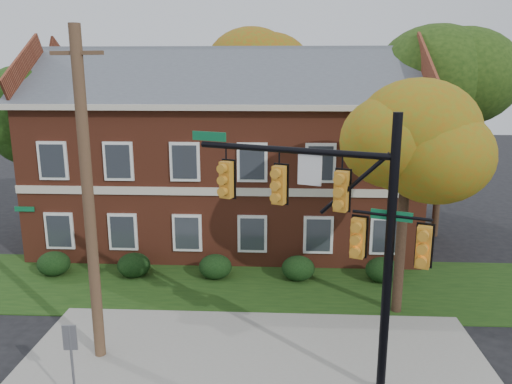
{
  "coord_description": "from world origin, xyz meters",
  "views": [
    {
      "loc": [
        0.72,
        -13.0,
        8.47
      ],
      "look_at": [
        -0.09,
        3.0,
        4.68
      ],
      "focal_mm": 35.0,
      "sensor_mm": 36.0,
      "label": 1
    }
  ],
  "objects_px": {
    "hedge_center": "(215,267)",
    "hedge_far_right": "(382,270)",
    "apartment_building": "(227,145)",
    "tree_right_rear": "(455,81)",
    "hedge_right": "(298,268)",
    "tree_far_rear": "(260,68)",
    "traffic_signal": "(338,222)",
    "tree_left_rear": "(25,112)",
    "tree_near_right": "(417,130)",
    "hedge_far_left": "(54,264)",
    "utility_pole": "(88,200)",
    "sign_post": "(71,353)",
    "hedge_left": "(134,265)"
  },
  "relations": [
    {
      "from": "hedge_center",
      "to": "traffic_signal",
      "type": "bearing_deg",
      "value": -59.26
    },
    {
      "from": "hedge_center",
      "to": "hedge_far_right",
      "type": "xyz_separation_m",
      "value": [
        7.0,
        0.0,
        0.0
      ]
    },
    {
      "from": "apartment_building",
      "to": "hedge_far_left",
      "type": "height_order",
      "value": "apartment_building"
    },
    {
      "from": "tree_right_rear",
      "to": "tree_far_rear",
      "type": "xyz_separation_m",
      "value": [
        -9.97,
        6.98,
        0.72
      ]
    },
    {
      "from": "tree_near_right",
      "to": "tree_far_rear",
      "type": "relative_size",
      "value": 0.74
    },
    {
      "from": "hedge_center",
      "to": "hedge_right",
      "type": "bearing_deg",
      "value": 0.0
    },
    {
      "from": "tree_left_rear",
      "to": "tree_right_rear",
      "type": "relative_size",
      "value": 0.84
    },
    {
      "from": "hedge_center",
      "to": "hedge_far_right",
      "type": "bearing_deg",
      "value": 0.0
    },
    {
      "from": "tree_far_rear",
      "to": "traffic_signal",
      "type": "bearing_deg",
      "value": -81.88
    },
    {
      "from": "hedge_right",
      "to": "tree_near_right",
      "type": "bearing_deg",
      "value": -37.28
    },
    {
      "from": "tree_left_rear",
      "to": "traffic_signal",
      "type": "bearing_deg",
      "value": -38.86
    },
    {
      "from": "apartment_building",
      "to": "tree_near_right",
      "type": "distance_m",
      "value": 10.97
    },
    {
      "from": "hedge_center",
      "to": "tree_left_rear",
      "type": "relative_size",
      "value": 0.16
    },
    {
      "from": "hedge_far_right",
      "to": "tree_left_rear",
      "type": "height_order",
      "value": "tree_left_rear"
    },
    {
      "from": "tree_right_rear",
      "to": "hedge_far_right",
      "type": "bearing_deg",
      "value": -125.23
    },
    {
      "from": "sign_post",
      "to": "tree_right_rear",
      "type": "bearing_deg",
      "value": 42.3
    },
    {
      "from": "hedge_right",
      "to": "tree_right_rear",
      "type": "xyz_separation_m",
      "value": [
        7.81,
        6.11,
        7.6
      ]
    },
    {
      "from": "hedge_far_left",
      "to": "tree_near_right",
      "type": "xyz_separation_m",
      "value": [
        14.22,
        -2.83,
        6.14
      ]
    },
    {
      "from": "tree_left_rear",
      "to": "traffic_signal",
      "type": "distance_m",
      "value": 18.03
    },
    {
      "from": "utility_pole",
      "to": "hedge_far_left",
      "type": "bearing_deg",
      "value": 132.13
    },
    {
      "from": "apartment_building",
      "to": "hedge_right",
      "type": "distance_m",
      "value": 7.73
    },
    {
      "from": "hedge_left",
      "to": "apartment_building",
      "type": "bearing_deg",
      "value": 56.33
    },
    {
      "from": "hedge_center",
      "to": "hedge_right",
      "type": "xyz_separation_m",
      "value": [
        3.5,
        0.0,
        0.0
      ]
    },
    {
      "from": "hedge_far_left",
      "to": "hedge_right",
      "type": "bearing_deg",
      "value": 0.0
    },
    {
      "from": "apartment_building",
      "to": "tree_far_rear",
      "type": "relative_size",
      "value": 1.63
    },
    {
      "from": "hedge_left",
      "to": "hedge_center",
      "type": "xyz_separation_m",
      "value": [
        3.5,
        0.0,
        0.0
      ]
    },
    {
      "from": "hedge_right",
      "to": "traffic_signal",
      "type": "bearing_deg",
      "value": -84.17
    },
    {
      "from": "hedge_far_right",
      "to": "tree_far_rear",
      "type": "relative_size",
      "value": 0.12
    },
    {
      "from": "hedge_left",
      "to": "utility_pole",
      "type": "xyz_separation_m",
      "value": [
        0.75,
        -6.19,
        4.44
      ]
    },
    {
      "from": "utility_pole",
      "to": "hedge_left",
      "type": "bearing_deg",
      "value": 104.56
    },
    {
      "from": "hedge_far_left",
      "to": "hedge_center",
      "type": "distance_m",
      "value": 7.0
    },
    {
      "from": "utility_pole",
      "to": "tree_left_rear",
      "type": "bearing_deg",
      "value": 131.71
    },
    {
      "from": "tree_far_rear",
      "to": "sign_post",
      "type": "height_order",
      "value": "tree_far_rear"
    },
    {
      "from": "hedge_right",
      "to": "utility_pole",
      "type": "relative_size",
      "value": 0.14
    },
    {
      "from": "hedge_far_right",
      "to": "traffic_signal",
      "type": "distance_m",
      "value": 8.7
    },
    {
      "from": "hedge_right",
      "to": "utility_pole",
      "type": "distance_m",
      "value": 9.85
    },
    {
      "from": "hedge_right",
      "to": "sign_post",
      "type": "height_order",
      "value": "sign_post"
    },
    {
      "from": "hedge_center",
      "to": "hedge_far_right",
      "type": "distance_m",
      "value": 7.0
    },
    {
      "from": "tree_left_rear",
      "to": "tree_right_rear",
      "type": "height_order",
      "value": "tree_right_rear"
    },
    {
      "from": "apartment_building",
      "to": "hedge_far_right",
      "type": "relative_size",
      "value": 13.43
    },
    {
      "from": "hedge_center",
      "to": "sign_post",
      "type": "distance_m",
      "value": 9.12
    },
    {
      "from": "apartment_building",
      "to": "hedge_far_left",
      "type": "distance_m",
      "value": 9.82
    },
    {
      "from": "utility_pole",
      "to": "tree_far_rear",
      "type": "bearing_deg",
      "value": 85.67
    },
    {
      "from": "hedge_far_left",
      "to": "tree_right_rear",
      "type": "distance_m",
      "value": 20.75
    },
    {
      "from": "hedge_far_left",
      "to": "utility_pole",
      "type": "bearing_deg",
      "value": -55.52
    },
    {
      "from": "apartment_building",
      "to": "hedge_center",
      "type": "xyz_separation_m",
      "value": [
        0.0,
        -5.25,
        -4.46
      ]
    },
    {
      "from": "sign_post",
      "to": "tree_near_right",
      "type": "bearing_deg",
      "value": 26.42
    },
    {
      "from": "tree_right_rear",
      "to": "tree_far_rear",
      "type": "bearing_deg",
      "value": 145.0
    },
    {
      "from": "hedge_left",
      "to": "utility_pole",
      "type": "relative_size",
      "value": 0.14
    },
    {
      "from": "hedge_far_left",
      "to": "hedge_far_right",
      "type": "xyz_separation_m",
      "value": [
        14.0,
        0.0,
        0.0
      ]
    }
  ]
}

